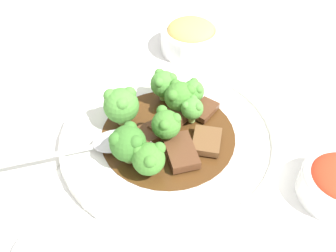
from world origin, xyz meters
TOP-DOWN VIEW (x-y plane):
  - ground_plane at (0.00, 0.00)m, footprint 4.00×4.00m
  - main_plate at (0.00, 0.00)m, footprint 0.31×0.31m
  - beef_strip_0 at (0.02, -0.00)m, footprint 0.07×0.06m
  - beef_strip_1 at (-0.04, -0.02)m, footprint 0.07×0.06m
  - beef_strip_2 at (-0.01, -0.06)m, footprint 0.05×0.04m
  - beef_strip_3 at (-0.02, 0.03)m, footprint 0.07×0.07m
  - beef_strip_4 at (0.05, -0.05)m, footprint 0.05×0.04m
  - broccoli_floret_0 at (-0.06, 0.04)m, footprint 0.05×0.05m
  - broccoli_floret_1 at (0.05, -0.01)m, footprint 0.05×0.05m
  - broccoli_floret_2 at (0.01, 0.07)m, footprint 0.05×0.05m
  - broccoli_floret_3 at (0.07, -0.03)m, footprint 0.03×0.03m
  - broccoli_floret_4 at (0.07, 0.02)m, footprint 0.04×0.04m
  - broccoli_floret_5 at (-0.07, 0.01)m, footprint 0.04×0.04m
  - broccoli_floret_6 at (0.03, -0.03)m, footprint 0.03×0.03m
  - broccoli_floret_7 at (-0.01, 0.00)m, footprint 0.04×0.04m
  - serving_spoon at (-0.04, 0.09)m, footprint 0.11×0.20m
  - side_bowl_appetizer at (0.24, -0.00)m, footprint 0.11×0.11m
  - paper_napkin at (-0.10, 0.20)m, footprint 0.12×0.12m

SIDE VIEW (x-z plane):
  - ground_plane at x=0.00m, z-range 0.00..0.00m
  - paper_napkin at x=-0.10m, z-range 0.00..0.01m
  - main_plate at x=0.00m, z-range 0.00..0.02m
  - beef_strip_4 at x=0.05m, z-range 0.02..0.03m
  - beef_strip_3 at x=-0.02m, z-range 0.02..0.03m
  - beef_strip_2 at x=-0.01m, z-range 0.02..0.03m
  - beef_strip_1 at x=-0.04m, z-range 0.02..0.03m
  - serving_spoon at x=-0.04m, z-range 0.02..0.03m
  - beef_strip_0 at x=0.02m, z-range 0.02..0.03m
  - side_bowl_appetizer at x=0.24m, z-range 0.00..0.06m
  - broccoli_floret_3 at x=0.07m, z-range 0.02..0.06m
  - broccoli_floret_6 at x=0.03m, z-range 0.02..0.06m
  - broccoli_floret_5 at x=-0.07m, z-range 0.02..0.07m
  - broccoli_floret_1 at x=0.05m, z-range 0.02..0.07m
  - broccoli_floret_4 at x=0.07m, z-range 0.02..0.07m
  - broccoli_floret_7 at x=-0.01m, z-range 0.03..0.08m
  - broccoli_floret_0 at x=-0.06m, z-range 0.02..0.08m
  - broccoli_floret_2 at x=0.01m, z-range 0.02..0.08m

